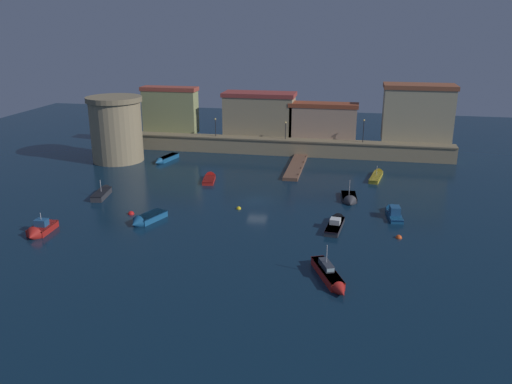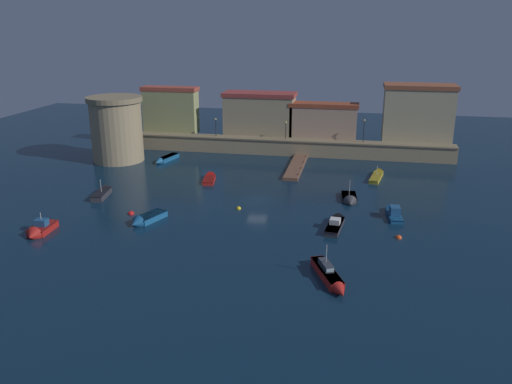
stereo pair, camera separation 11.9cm
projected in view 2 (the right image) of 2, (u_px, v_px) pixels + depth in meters
name	position (u px, v px, depth m)	size (l,w,h in m)	color
ground_plane	(257.00, 201.00, 67.53)	(142.65, 142.65, 0.00)	#0C2338
quay_wall	(285.00, 147.00, 90.44)	(56.42, 2.84, 2.75)	#9E8966
old_town_backdrop	(313.00, 114.00, 91.43)	(54.41, 5.80, 9.53)	#9A9F66
fortress_tower	(117.00, 129.00, 85.33)	(8.90, 8.90, 10.54)	#9E8966
pier_dock	(296.00, 167.00, 82.36)	(2.18, 14.36, 0.70)	brown
quay_lamp_0	(216.00, 124.00, 91.62)	(0.32, 0.32, 3.15)	black
quay_lamp_1	(286.00, 127.00, 89.36)	(0.32, 0.32, 3.00)	black
quay_lamp_2	(364.00, 127.00, 86.81)	(0.32, 0.32, 3.84)	black
moored_boat_0	(336.00, 223.00, 59.29)	(2.17, 6.62, 1.58)	#333338
moored_boat_1	(210.00, 178.00, 76.39)	(2.31, 5.18, 1.45)	red
moored_boat_2	(393.00, 212.00, 62.58)	(1.98, 5.84, 1.87)	#195689
moored_boat_3	(39.00, 230.00, 56.93)	(2.12, 4.58, 2.78)	red
moored_boat_4	(350.00, 200.00, 67.22)	(2.26, 5.18, 3.14)	#333338
moored_boat_5	(377.00, 175.00, 77.75)	(2.44, 7.18, 2.25)	gold
moored_boat_6	(104.00, 192.00, 69.60)	(2.22, 5.76, 2.69)	#333338
moored_boat_7	(146.00, 219.00, 60.29)	(3.40, 5.29, 1.68)	#195689
moored_boat_8	(165.00, 159.00, 86.39)	(2.62, 6.25, 1.23)	#195689
moored_boat_9	(330.00, 276.00, 46.70)	(3.93, 7.03, 3.23)	red
mooring_buoy_0	(399.00, 238.00, 56.03)	(0.69, 0.69, 0.69)	#EA4C19
mooring_buoy_1	(239.00, 209.00, 64.69)	(0.61, 0.61, 0.61)	yellow
mooring_buoy_2	(131.00, 214.00, 62.95)	(0.76, 0.76, 0.76)	red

